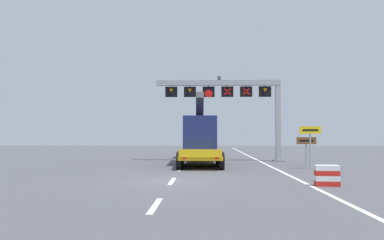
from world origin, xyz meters
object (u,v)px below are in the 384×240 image
exit_sign_yellow (310,137)px  crash_barrier_striped (327,176)px  tourist_info_sign_brown (306,144)px  overhead_lane_gantry (233,95)px  heavy_haul_truck_yellow (199,137)px

exit_sign_yellow → crash_barrier_striped: exit_sign_yellow is taller
exit_sign_yellow → tourist_info_sign_brown: size_ratio=1.35×
exit_sign_yellow → tourist_info_sign_brown: 2.05m
overhead_lane_gantry → tourist_info_sign_brown: 7.98m
exit_sign_yellow → tourist_info_sign_brown: exit_sign_yellow is taller
heavy_haul_truck_yellow → tourist_info_sign_brown: 8.92m
heavy_haul_truck_yellow → exit_sign_yellow: bearing=-42.7°
crash_barrier_striped → exit_sign_yellow: bearing=78.9°
exit_sign_yellow → heavy_haul_truck_yellow: bearing=137.3°
overhead_lane_gantry → crash_barrier_striped: 15.98m
heavy_haul_truck_yellow → crash_barrier_striped: 15.72m
overhead_lane_gantry → exit_sign_yellow: size_ratio=3.88×
heavy_haul_truck_yellow → crash_barrier_striped: bearing=-68.6°
overhead_lane_gantry → crash_barrier_striped: overhead_lane_gantry is taller
overhead_lane_gantry → crash_barrier_striped: (2.91, -14.87, -5.08)m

